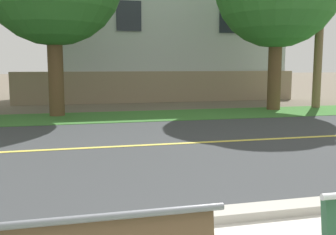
# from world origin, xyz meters

# --- Properties ---
(ground_plane) EXTENTS (140.00, 140.00, 0.00)m
(ground_plane) POSITION_xyz_m (0.00, 8.00, 0.00)
(ground_plane) COLOR #665B4C
(curb_edge) EXTENTS (44.00, 0.30, 0.11)m
(curb_edge) POSITION_xyz_m (0.00, 2.35, 0.06)
(curb_edge) COLOR #ADA89E
(curb_edge) RESTS_ON ground_plane
(street_asphalt) EXTENTS (52.00, 8.00, 0.01)m
(street_asphalt) POSITION_xyz_m (0.00, 6.50, 0.00)
(street_asphalt) COLOR #383A3D
(street_asphalt) RESTS_ON ground_plane
(road_centre_line) EXTENTS (48.00, 0.14, 0.01)m
(road_centre_line) POSITION_xyz_m (0.00, 6.50, 0.01)
(road_centre_line) COLOR #E0CC4C
(road_centre_line) RESTS_ON ground_plane
(far_verge_grass) EXTENTS (48.00, 2.80, 0.02)m
(far_verge_grass) POSITION_xyz_m (0.00, 11.27, 0.01)
(far_verge_grass) COLOR #38702D
(far_verge_grass) RESTS_ON ground_plane
(garden_wall) EXTENTS (13.00, 0.36, 1.40)m
(garden_wall) POSITION_xyz_m (3.05, 16.01, 0.70)
(garden_wall) COLOR gray
(garden_wall) RESTS_ON ground_plane
(house_across_street) EXTENTS (11.44, 6.91, 7.52)m
(house_across_street) POSITION_xyz_m (3.96, 19.21, 3.81)
(house_across_street) COLOR #B7BCC1
(house_across_street) RESTS_ON ground_plane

